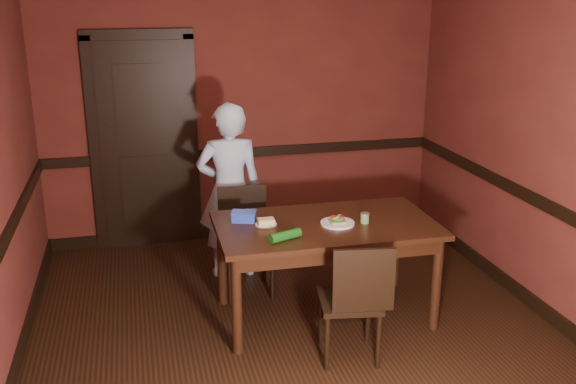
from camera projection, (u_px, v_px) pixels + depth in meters
name	position (u px, v px, depth m)	size (l,w,h in m)	color
floor	(299.00, 339.00, 4.81)	(4.00, 4.50, 0.01)	black
wall_back	(243.00, 109.00, 6.48)	(4.00, 0.02, 2.70)	#58221A
wall_front	(459.00, 324.00, 2.32)	(4.00, 0.02, 2.70)	#58221A
wall_right	(555.00, 149.00, 4.85)	(0.02, 4.50, 2.70)	#58221A
dado_back	(244.00, 152.00, 6.60)	(4.00, 0.03, 0.10)	black
dado_right	(546.00, 205.00, 4.99)	(0.03, 4.50, 0.10)	black
baseboard_back	(246.00, 229.00, 6.86)	(4.00, 0.03, 0.12)	black
baseboard_left	(16.00, 367.00, 4.34)	(0.03, 4.50, 0.12)	black
baseboard_right	(534.00, 302.00, 5.24)	(0.03, 4.50, 0.12)	black
door	(144.00, 140.00, 6.30)	(1.05, 0.07, 2.20)	black
dining_table	(325.00, 270.00, 5.04)	(1.69, 0.95, 0.79)	black
chair_far	(247.00, 243.00, 5.44)	(0.42, 0.42, 0.90)	black
chair_near	(349.00, 299.00, 4.47)	(0.42, 0.42, 0.89)	black
person	(230.00, 191.00, 5.69)	(0.58, 0.38, 1.59)	silver
sandwich_plate	(337.00, 222.00, 4.89)	(0.26, 0.26, 0.07)	silver
sauce_jar	(365.00, 218.00, 4.91)	(0.07, 0.07, 0.08)	olive
cheese_saucer	(266.00, 223.00, 4.87)	(0.17, 0.17, 0.05)	silver
food_tub	(244.00, 216.00, 4.95)	(0.22, 0.18, 0.08)	#2946B9
wrapped_veg	(285.00, 236.00, 4.57)	(0.07, 0.07, 0.25)	#134C12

